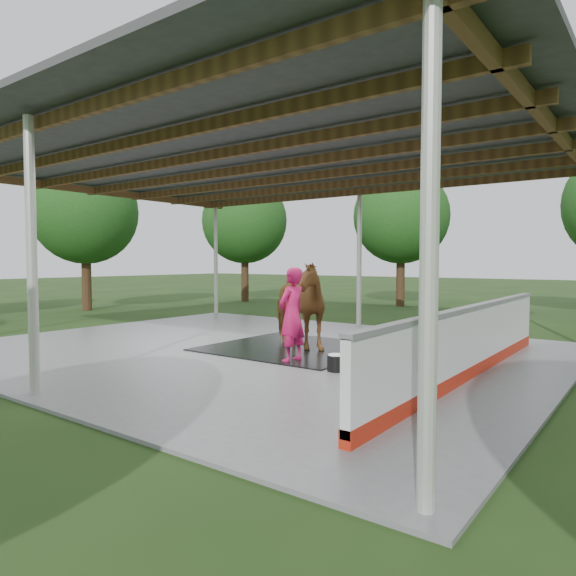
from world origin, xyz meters
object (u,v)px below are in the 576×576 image
Objects in this scene: dasher_board at (471,343)px; wash_bucket at (336,363)px; handler at (292,315)px; horse at (294,305)px.

wash_bucket is (-1.95, -0.93, -0.40)m from dasher_board.
wash_bucket is at bearing -154.62° from dasher_board.
handler is 5.66× the size of wash_bucket.
horse is 2.51m from wash_bucket.
horse reaches higher than handler.
horse is at bearing 143.10° from wash_bucket.
horse is at bearing 172.50° from dasher_board.
dasher_board is 3.92m from horse.
horse reaches higher than dasher_board.
horse is 6.97× the size of wash_bucket.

